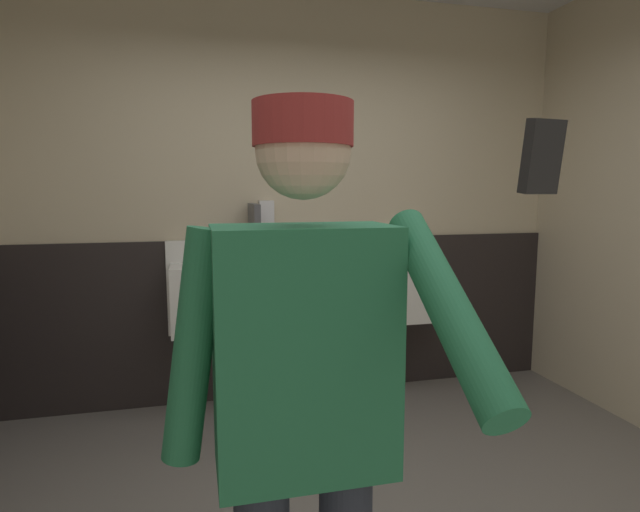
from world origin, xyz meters
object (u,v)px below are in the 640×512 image
urinal_left (198,298)px  soap_dispenser (266,214)px  urinal_middle (308,293)px  urinal_right (408,288)px  cell_phone (542,157)px  person (305,391)px

urinal_left → soap_dispenser: size_ratio=6.89×
urinal_middle → urinal_left: bearing=180.0°
urinal_right → cell_phone: bearing=-110.0°
urinal_left → urinal_right: 1.50m
person → soap_dispenser: 2.39m
urinal_left → urinal_right: size_ratio=1.00×
urinal_right → cell_phone: size_ratio=11.27×
person → cell_phone: 0.78m
urinal_left → urinal_middle: (0.75, 0.00, 0.00)m
urinal_left → urinal_right: same height
urinal_middle → urinal_right: (0.75, 0.00, 0.00)m
urinal_left → urinal_right: bearing=0.0°
person → urinal_middle: bearing=77.3°
urinal_middle → soap_dispenser: (-0.27, 0.12, 0.55)m
person → soap_dispenser: size_ratio=9.39×
person → soap_dispenser: bearing=84.2°
urinal_right → cell_phone: (-1.00, -2.74, 0.76)m
urinal_middle → cell_phone: bearing=-95.1°
urinal_right → person: bearing=-119.3°
urinal_left → urinal_middle: size_ratio=1.00×
urinal_left → soap_dispenser: (0.48, 0.12, 0.55)m
urinal_middle → soap_dispenser: bearing=155.9°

